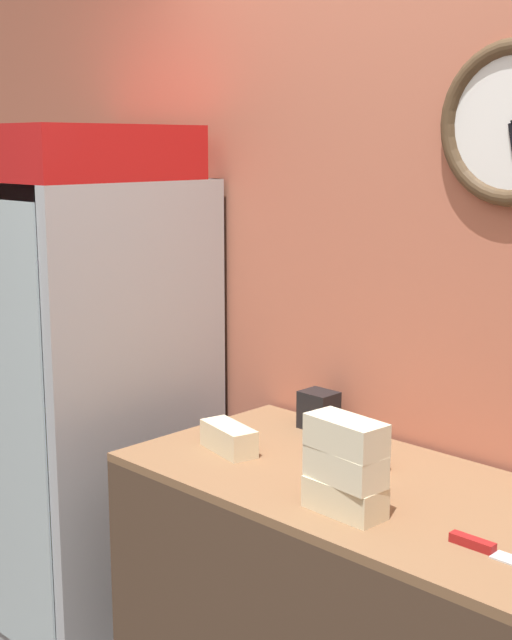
{
  "coord_description": "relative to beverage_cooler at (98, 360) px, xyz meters",
  "views": [
    {
      "loc": [
        1.28,
        -0.91,
        1.75
      ],
      "look_at": [
        -0.44,
        0.84,
        1.26
      ],
      "focal_mm": 50.0,
      "sensor_mm": 36.0,
      "label": 1
    }
  ],
  "objects": [
    {
      "name": "wall_back",
      "position": [
        1.31,
        0.37,
        0.37
      ],
      "size": [
        5.2,
        0.1,
        2.7
      ],
      "color": "#B7664C",
      "rests_on": "ground_plane"
    },
    {
      "name": "beverage_cooler",
      "position": [
        0.0,
        0.0,
        0.0
      ],
      "size": [
        0.65,
        0.73,
        1.81
      ],
      "color": "#B2B7BC",
      "rests_on": "ground_plane"
    },
    {
      "name": "sandwich_stack_bottom",
      "position": [
        1.31,
        -0.21,
        -0.08
      ],
      "size": [
        0.21,
        0.1,
        0.08
      ],
      "color": "beige",
      "rests_on": "prep_counter"
    },
    {
      "name": "sandwich_stack_middle",
      "position": [
        1.31,
        -0.21,
        -0.0
      ],
      "size": [
        0.21,
        0.12,
        0.08
      ],
      "color": "beige",
      "rests_on": "sandwich_stack_bottom"
    },
    {
      "name": "sandwich_stack_top",
      "position": [
        1.31,
        -0.21,
        0.08
      ],
      "size": [
        0.21,
        0.11,
        0.08
      ],
      "color": "beige",
      "rests_on": "sandwich_stack_middle"
    },
    {
      "name": "sandwich_flat_left",
      "position": [
        1.11,
        0.08,
        -0.08
      ],
      "size": [
        0.22,
        0.17,
        0.08
      ],
      "color": "beige",
      "rests_on": "prep_counter"
    },
    {
      "name": "sandwich_flat_right",
      "position": [
        0.79,
        -0.1,
        -0.08
      ],
      "size": [
        0.21,
        0.13,
        0.08
      ],
      "color": "beige",
      "rests_on": "prep_counter"
    },
    {
      "name": "chefs_knife",
      "position": [
        1.69,
        -0.16,
        -0.11
      ],
      "size": [
        0.32,
        0.05,
        0.02
      ],
      "color": "silver",
      "rests_on": "prep_counter"
    },
    {
      "name": "napkin_dispenser",
      "position": [
        0.84,
        0.24,
        -0.06
      ],
      "size": [
        0.11,
        0.09,
        0.12
      ],
      "color": "black",
      "rests_on": "prep_counter"
    }
  ]
}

